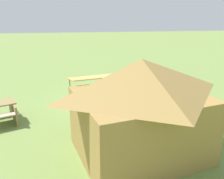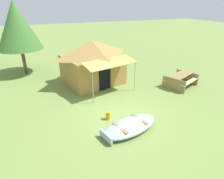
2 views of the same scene
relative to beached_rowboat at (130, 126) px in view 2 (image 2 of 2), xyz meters
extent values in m
plane|color=olive|center=(0.22, 1.28, -0.19)|extent=(80.00, 80.00, 0.00)
ellipsoid|color=#97ABBA|center=(0.01, 0.00, -0.01)|extent=(2.66, 1.67, 0.37)
ellipsoid|color=#353B41|center=(0.01, 0.00, 0.02)|extent=(2.44, 1.49, 0.13)
cube|color=olive|center=(0.49, 0.12, 0.14)|extent=(0.33, 0.87, 0.04)
cube|color=olive|center=(-0.47, -0.11, 0.14)|extent=(0.33, 0.87, 0.04)
cube|color=#97ABBA|center=(-1.09, -0.26, 0.01)|extent=(0.24, 0.72, 0.28)
cube|color=#A07C3F|center=(0.15, 5.25, 0.67)|extent=(3.69, 3.33, 1.72)
pyramid|color=#A07C3F|center=(0.15, 5.25, 1.99)|extent=(3.99, 3.59, 0.92)
cube|color=black|center=(0.44, 3.92, 0.53)|extent=(0.75, 0.19, 1.37)
cube|color=tan|center=(0.56, 3.39, 1.58)|extent=(3.03, 1.68, 0.21)
cylinder|color=gray|center=(1.96, 3.23, 0.62)|extent=(0.04, 0.04, 1.63)
cylinder|color=gray|center=(-0.65, 2.65, 0.62)|extent=(0.04, 0.04, 1.63)
cube|color=olive|center=(4.79, 2.71, 0.54)|extent=(1.96, 1.34, 0.04)
cube|color=beige|center=(4.57, 3.24, 0.27)|extent=(1.79, 0.92, 0.04)
cube|color=beige|center=(5.00, 2.17, 0.27)|extent=(1.79, 0.92, 0.04)
cube|color=olive|center=(5.54, 3.01, 0.16)|extent=(0.58, 1.33, 0.71)
cube|color=olive|center=(4.03, 2.40, 0.16)|extent=(0.58, 1.33, 0.71)
cube|color=#2770B4|center=(-0.84, 4.04, -0.03)|extent=(0.61, 0.48, 0.33)
cylinder|color=orange|center=(-0.51, 1.05, -0.01)|extent=(0.23, 0.23, 0.37)
cylinder|color=brown|center=(-3.72, 8.66, 0.67)|extent=(0.22, 0.22, 1.72)
cone|color=#3D712E|center=(-3.72, 8.66, 3.04)|extent=(2.86, 2.86, 3.01)
camera|label=1|loc=(1.87, 11.02, 3.53)|focal=39.15mm
camera|label=2|loc=(-3.01, -5.43, 4.46)|focal=30.58mm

